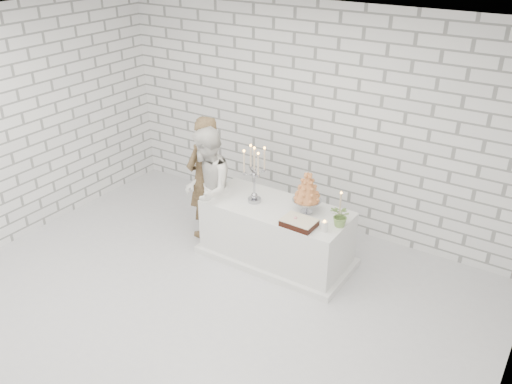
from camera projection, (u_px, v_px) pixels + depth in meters
The scene contains 13 objects.
ground at pixel (200, 310), 5.91m from camera, with size 6.00×5.00×0.01m, color silver.
ceiling at pixel (183, 32), 4.54m from camera, with size 6.00×5.00×0.01m, color white.
wall_back at pixel (312, 118), 7.09m from camera, with size 6.00×0.01×3.00m, color white.
wall_left at pixel (6, 130), 6.68m from camera, with size 0.01×5.00×3.00m, color white.
cake_table at pixel (276, 233), 6.64m from camera, with size 1.80×0.80×0.75m, color white.
groom at pixel (205, 178), 6.99m from camera, with size 0.61×0.40×1.68m, color #3D2D1C.
bride at pixel (207, 189), 6.76m from camera, with size 0.78×0.61×1.61m, color white.
candelabra at pixel (254, 175), 6.42m from camera, with size 0.30×0.30×0.73m, color #9B9BA5, non-canonical shape.
croquembouche at pixel (307, 192), 6.23m from camera, with size 0.34×0.34×0.53m, color #A0572C, non-canonical shape.
chocolate_cake at pixel (299, 223), 6.05m from camera, with size 0.38×0.27×0.08m, color black.
pillar_candle at pixel (324, 227), 5.93m from camera, with size 0.08×0.08×0.12m, color white.
extra_taper at pixel (340, 206), 6.15m from camera, with size 0.06×0.06×0.32m, color beige.
flowers at pixel (341, 216), 6.00m from camera, with size 0.24×0.21×0.27m, color #47843F.
Camera 1 is at (3.06, -3.57, 3.86)m, focal length 37.48 mm.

